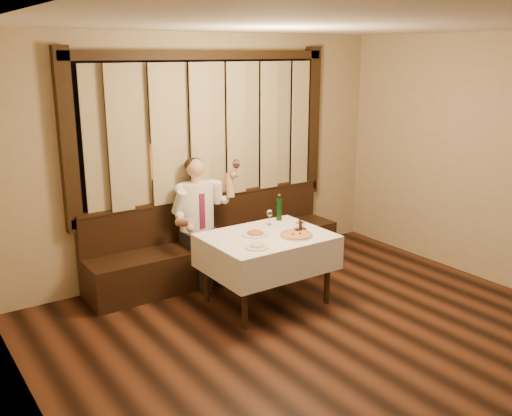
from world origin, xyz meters
TOP-DOWN VIEW (x-y plane):
  - room at (-0.00, 0.97)m, footprint 5.01×6.01m
  - banquette at (0.00, 2.72)m, footprint 3.20×0.61m
  - dining_table at (0.00, 1.70)m, footprint 1.27×0.97m
  - pizza at (0.22, 1.49)m, footprint 0.35×0.35m
  - pasta_red at (-0.10, 1.76)m, footprint 0.28×0.28m
  - pasta_cream at (-0.31, 1.43)m, footprint 0.25×0.25m
  - green_bottle at (0.42, 2.06)m, footprint 0.07×0.07m
  - table_wine_glass at (0.23, 1.97)m, footprint 0.07×0.07m
  - cruet_caddy at (0.35, 1.59)m, footprint 0.13×0.08m
  - seated_man at (-0.27, 2.63)m, footprint 0.80×0.59m

SIDE VIEW (x-z plane):
  - banquette at x=0.00m, z-range -0.16..0.78m
  - dining_table at x=0.00m, z-range 0.27..1.03m
  - pizza at x=0.22m, z-range 0.75..0.79m
  - pasta_cream at x=-0.31m, z-range 0.75..0.83m
  - pasta_red at x=-0.10m, z-range 0.75..0.84m
  - cruet_caddy at x=0.35m, z-range 0.74..0.86m
  - seated_man at x=-0.27m, z-range 0.11..1.55m
  - green_bottle at x=0.42m, z-range 0.73..1.03m
  - table_wine_glass at x=0.23m, z-range 0.80..0.97m
  - room at x=0.00m, z-range 0.09..2.91m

